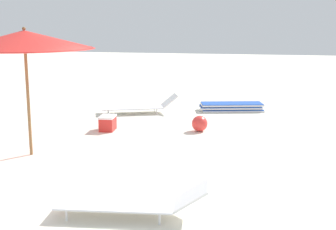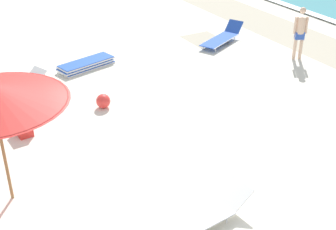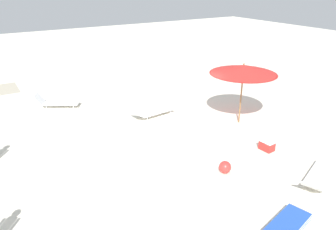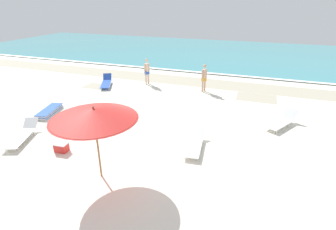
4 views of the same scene
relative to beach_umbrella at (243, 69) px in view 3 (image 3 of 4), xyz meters
The scene contains 8 objects.
ground_plane 3.55m from the beach_umbrella, 64.47° to the left, with size 60.00×60.00×0.16m.
beach_umbrella is the anchor object (origin of this frame).
lounger_stack 6.93m from the beach_umbrella, 146.34° to the left, with size 1.05×1.98×0.24m.
sun_lounger_beside_umbrella 5.13m from the beach_umbrella, 166.94° to the left, with size 1.35×2.28×0.53m.
sun_lounger_near_water_left 8.74m from the beach_umbrella, 46.30° to the left, with size 1.52×2.01×0.62m.
sun_lounger_near_water_right 4.32m from the beach_umbrella, 48.79° to the left, with size 0.83×2.15×0.49m.
beach_ball 4.59m from the beach_umbrella, 131.10° to the left, with size 0.39×0.39×0.39m.
cooler_box 3.26m from the beach_umbrella, 160.35° to the left, with size 0.53×0.39×0.37m.
Camera 3 is at (-10.40, 6.85, 5.69)m, focal length 35.00 mm.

